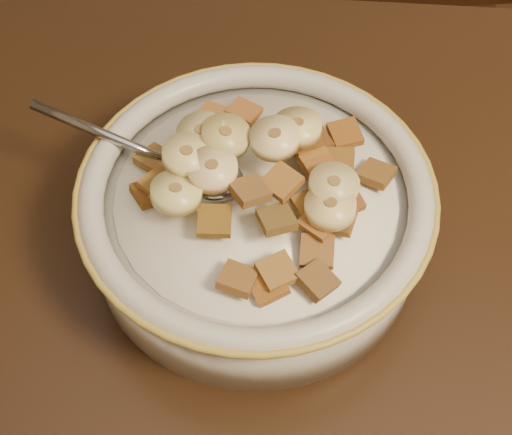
# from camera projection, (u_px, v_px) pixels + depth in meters

# --- Properties ---
(chair) EXTENTS (0.45, 0.45, 0.86)m
(chair) POSITION_uv_depth(u_px,v_px,m) (402.00, 61.00, 1.07)
(chair) COLOR black
(chair) RESTS_ON floor
(cereal_bowl) EXTENTS (0.22, 0.22, 0.05)m
(cereal_bowl) POSITION_uv_depth(u_px,v_px,m) (256.00, 221.00, 0.47)
(cereal_bowl) COLOR silver
(cereal_bowl) RESTS_ON table
(milk) EXTENTS (0.18, 0.18, 0.00)m
(milk) POSITION_uv_depth(u_px,v_px,m) (256.00, 197.00, 0.45)
(milk) COLOR white
(milk) RESTS_ON cereal_bowl
(spoon) EXTENTS (0.06, 0.05, 0.01)m
(spoon) POSITION_uv_depth(u_px,v_px,m) (205.00, 177.00, 0.46)
(spoon) COLOR gray
(spoon) RESTS_ON cereal_bowl
(cereal_square_0) EXTENTS (0.03, 0.03, 0.01)m
(cereal_square_0) POSITION_uv_depth(u_px,v_px,m) (277.00, 271.00, 0.41)
(cereal_square_0) COLOR olive
(cereal_square_0) RESTS_ON milk
(cereal_square_1) EXTENTS (0.03, 0.03, 0.01)m
(cereal_square_1) POSITION_uv_depth(u_px,v_px,m) (154.00, 159.00, 0.46)
(cereal_square_1) COLOR brown
(cereal_square_1) RESTS_ON milk
(cereal_square_2) EXTENTS (0.03, 0.03, 0.01)m
(cereal_square_2) POSITION_uv_depth(u_px,v_px,m) (344.00, 200.00, 0.44)
(cereal_square_2) COLOR brown
(cereal_square_2) RESTS_ON milk
(cereal_square_3) EXTENTS (0.03, 0.03, 0.01)m
(cereal_square_3) POSITION_uv_depth(u_px,v_px,m) (312.00, 206.00, 0.43)
(cereal_square_3) COLOR brown
(cereal_square_3) RESTS_ON milk
(cereal_square_4) EXTENTS (0.03, 0.03, 0.01)m
(cereal_square_4) POSITION_uv_depth(u_px,v_px,m) (167.00, 180.00, 0.45)
(cereal_square_4) COLOR olive
(cereal_square_4) RESTS_ON milk
(cereal_square_5) EXTENTS (0.03, 0.03, 0.01)m
(cereal_square_5) POSITION_uv_depth(u_px,v_px,m) (345.00, 134.00, 0.48)
(cereal_square_5) COLOR brown
(cereal_square_5) RESTS_ON milk
(cereal_square_6) EXTENTS (0.02, 0.02, 0.01)m
(cereal_square_6) POSITION_uv_depth(u_px,v_px,m) (238.00, 279.00, 0.41)
(cereal_square_6) COLOR brown
(cereal_square_6) RESTS_ON milk
(cereal_square_7) EXTENTS (0.02, 0.02, 0.01)m
(cereal_square_7) POSITION_uv_depth(u_px,v_px,m) (317.00, 251.00, 0.42)
(cereal_square_7) COLOR brown
(cereal_square_7) RESTS_ON milk
(cereal_square_8) EXTENTS (0.03, 0.03, 0.01)m
(cereal_square_8) POSITION_uv_depth(u_px,v_px,m) (293.00, 128.00, 0.48)
(cereal_square_8) COLOR brown
(cereal_square_8) RESTS_ON milk
(cereal_square_9) EXTENTS (0.02, 0.02, 0.01)m
(cereal_square_9) POSITION_uv_depth(u_px,v_px,m) (215.00, 221.00, 0.42)
(cereal_square_9) COLOR brown
(cereal_square_9) RESTS_ON milk
(cereal_square_10) EXTENTS (0.03, 0.03, 0.01)m
(cereal_square_10) POSITION_uv_depth(u_px,v_px,m) (150.00, 193.00, 0.45)
(cereal_square_10) COLOR brown
(cereal_square_10) RESTS_ON milk
(cereal_square_11) EXTENTS (0.03, 0.03, 0.01)m
(cereal_square_11) POSITION_uv_depth(u_px,v_px,m) (244.00, 112.00, 0.49)
(cereal_square_11) COLOR brown
(cereal_square_11) RESTS_ON milk
(cereal_square_12) EXTENTS (0.03, 0.03, 0.01)m
(cereal_square_12) POSITION_uv_depth(u_px,v_px,m) (318.00, 164.00, 0.45)
(cereal_square_12) COLOR brown
(cereal_square_12) RESTS_ON milk
(cereal_square_13) EXTENTS (0.03, 0.03, 0.01)m
(cereal_square_13) POSITION_uv_depth(u_px,v_px,m) (268.00, 285.00, 0.41)
(cereal_square_13) COLOR #99571F
(cereal_square_13) RESTS_ON milk
(cereal_square_14) EXTENTS (0.03, 0.03, 0.01)m
(cereal_square_14) POSITION_uv_depth(u_px,v_px,m) (317.00, 280.00, 0.41)
(cereal_square_14) COLOR brown
(cereal_square_14) RESTS_ON milk
(cereal_square_15) EXTENTS (0.03, 0.03, 0.01)m
(cereal_square_15) POSITION_uv_depth(u_px,v_px,m) (319.00, 166.00, 0.45)
(cereal_square_15) COLOR brown
(cereal_square_15) RESTS_ON milk
(cereal_square_16) EXTENTS (0.03, 0.03, 0.01)m
(cereal_square_16) POSITION_uv_depth(u_px,v_px,m) (212.00, 117.00, 0.48)
(cereal_square_16) COLOR brown
(cereal_square_16) RESTS_ON milk
(cereal_square_17) EXTENTS (0.03, 0.03, 0.01)m
(cereal_square_17) POSITION_uv_depth(u_px,v_px,m) (307.00, 146.00, 0.46)
(cereal_square_17) COLOR brown
(cereal_square_17) RESTS_ON milk
(cereal_square_18) EXTENTS (0.03, 0.03, 0.01)m
(cereal_square_18) POSITION_uv_depth(u_px,v_px,m) (282.00, 182.00, 0.43)
(cereal_square_18) COLOR olive
(cereal_square_18) RESTS_ON milk
(cereal_square_19) EXTENTS (0.03, 0.03, 0.01)m
(cereal_square_19) POSITION_uv_depth(u_px,v_px,m) (159.00, 185.00, 0.45)
(cereal_square_19) COLOR brown
(cereal_square_19) RESTS_ON milk
(cereal_square_20) EXTENTS (0.02, 0.02, 0.01)m
(cereal_square_20) POSITION_uv_depth(u_px,v_px,m) (338.00, 162.00, 0.46)
(cereal_square_20) COLOR brown
(cereal_square_20) RESTS_ON milk
(cereal_square_21) EXTENTS (0.03, 0.03, 0.01)m
(cereal_square_21) POSITION_uv_depth(u_px,v_px,m) (320.00, 221.00, 0.42)
(cereal_square_21) COLOR #975B22
(cereal_square_21) RESTS_ON milk
(cereal_square_22) EXTENTS (0.03, 0.03, 0.01)m
(cereal_square_22) POSITION_uv_depth(u_px,v_px,m) (249.00, 191.00, 0.42)
(cereal_square_22) COLOR brown
(cereal_square_22) RESTS_ON milk
(cereal_square_23) EXTENTS (0.03, 0.03, 0.01)m
(cereal_square_23) POSITION_uv_depth(u_px,v_px,m) (376.00, 174.00, 0.46)
(cereal_square_23) COLOR brown
(cereal_square_23) RESTS_ON milk
(cereal_square_24) EXTENTS (0.03, 0.03, 0.01)m
(cereal_square_24) POSITION_uv_depth(u_px,v_px,m) (315.00, 143.00, 0.47)
(cereal_square_24) COLOR brown
(cereal_square_24) RESTS_ON milk
(cereal_square_25) EXTENTS (0.03, 0.03, 0.01)m
(cereal_square_25) POSITION_uv_depth(u_px,v_px,m) (277.00, 219.00, 0.42)
(cereal_square_25) COLOR brown
(cereal_square_25) RESTS_ON milk
(cereal_square_26) EXTENTS (0.02, 0.02, 0.01)m
(cereal_square_26) POSITION_uv_depth(u_px,v_px,m) (338.00, 219.00, 0.43)
(cereal_square_26) COLOR brown
(cereal_square_26) RESTS_ON milk
(cereal_square_27) EXTENTS (0.02, 0.02, 0.01)m
(cereal_square_27) POSITION_uv_depth(u_px,v_px,m) (170.00, 193.00, 0.44)
(cereal_square_27) COLOR brown
(cereal_square_27) RESTS_ON milk
(cereal_square_28) EXTENTS (0.03, 0.03, 0.01)m
(cereal_square_28) POSITION_uv_depth(u_px,v_px,m) (335.00, 198.00, 0.44)
(cereal_square_28) COLOR brown
(cereal_square_28) RESTS_ON milk
(cereal_square_29) EXTENTS (0.03, 0.03, 0.01)m
(cereal_square_29) POSITION_uv_depth(u_px,v_px,m) (219.00, 133.00, 0.47)
(cereal_square_29) COLOR #9A5A26
(cereal_square_29) RESTS_ON milk
(banana_slice_0) EXTENTS (0.04, 0.04, 0.01)m
(banana_slice_0) POSITION_uv_depth(u_px,v_px,m) (334.00, 186.00, 0.43)
(banana_slice_0) COLOR beige
(banana_slice_0) RESTS_ON milk
(banana_slice_1) EXTENTS (0.04, 0.04, 0.01)m
(banana_slice_1) POSITION_uv_depth(u_px,v_px,m) (176.00, 193.00, 0.42)
(banana_slice_1) COLOR #CABF80
(banana_slice_1) RESTS_ON milk
(banana_slice_2) EXTENTS (0.04, 0.04, 0.01)m
(banana_slice_2) POSITION_uv_depth(u_px,v_px,m) (187.00, 156.00, 0.43)
(banana_slice_2) COLOR #F2D17E
(banana_slice_2) RESTS_ON milk
(banana_slice_3) EXTENTS (0.04, 0.04, 0.01)m
(banana_slice_3) POSITION_uv_depth(u_px,v_px,m) (330.00, 207.00, 0.42)
(banana_slice_3) COLOR #DBBB75
(banana_slice_3) RESTS_ON milk
(banana_slice_4) EXTENTS (0.04, 0.04, 0.02)m
(banana_slice_4) POSITION_uv_depth(u_px,v_px,m) (226.00, 136.00, 0.44)
(banana_slice_4) COLOR #CDBD65
(banana_slice_4) RESTS_ON milk
(banana_slice_5) EXTENTS (0.03, 0.03, 0.01)m
(banana_slice_5) POSITION_uv_depth(u_px,v_px,m) (201.00, 134.00, 0.45)
(banana_slice_5) COLOR #CFBB89
(banana_slice_5) RESTS_ON milk
(banana_slice_6) EXTENTS (0.04, 0.04, 0.01)m
(banana_slice_6) POSITION_uv_depth(u_px,v_px,m) (212.00, 169.00, 0.43)
(banana_slice_6) COLOR beige
(banana_slice_6) RESTS_ON milk
(banana_slice_7) EXTENTS (0.04, 0.04, 0.01)m
(banana_slice_7) POSITION_uv_depth(u_px,v_px,m) (275.00, 138.00, 0.44)
(banana_slice_7) COLOR #F1D48E
(banana_slice_7) RESTS_ON milk
(banana_slice_8) EXTENTS (0.03, 0.03, 0.01)m
(banana_slice_8) POSITION_uv_depth(u_px,v_px,m) (297.00, 127.00, 0.45)
(banana_slice_8) COLOR beige
(banana_slice_8) RESTS_ON milk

